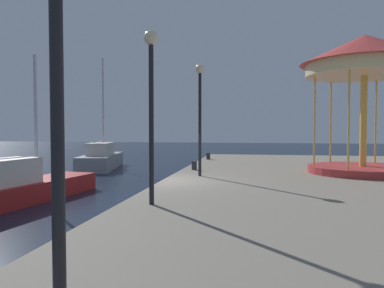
# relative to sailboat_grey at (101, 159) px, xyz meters

# --- Properties ---
(ground_plane) EXTENTS (120.00, 120.00, 0.00)m
(ground_plane) POSITION_rel_sailboat_grey_xyz_m (6.91, -10.53, -0.68)
(ground_plane) COLOR black
(quay_dock) EXTENTS (14.46, 28.56, 0.80)m
(quay_dock) POSITION_rel_sailboat_grey_xyz_m (14.14, -10.53, -0.28)
(quay_dock) COLOR gray
(quay_dock) RESTS_ON ground
(sailboat_grey) EXTENTS (3.18, 6.59, 7.53)m
(sailboat_grey) POSITION_rel_sailboat_grey_xyz_m (0.00, 0.00, 0.00)
(sailboat_grey) COLOR gray
(sailboat_grey) RESTS_ON ground
(sailboat_red) EXTENTS (2.54, 6.24, 5.46)m
(sailboat_red) POSITION_rel_sailboat_grey_xyz_m (1.90, -11.31, -0.07)
(sailboat_red) COLOR maroon
(sailboat_red) RESTS_ON ground
(carousel) EXTENTS (5.23, 5.23, 5.75)m
(carousel) POSITION_rel_sailboat_grey_xyz_m (14.67, -7.08, 4.48)
(carousel) COLOR #B23333
(carousel) RESTS_ON quay_dock
(lamp_post_near_edge) EXTENTS (0.36, 0.36, 4.10)m
(lamp_post_near_edge) POSITION_rel_sailboat_grey_xyz_m (8.49, -20.52, 2.95)
(lamp_post_near_edge) COLOR black
(lamp_post_near_edge) RESTS_ON quay_dock
(lamp_post_mid_promenade) EXTENTS (0.36, 0.36, 4.23)m
(lamp_post_mid_promenade) POSITION_rel_sailboat_grey_xyz_m (7.73, -14.81, 3.02)
(lamp_post_mid_promenade) COLOR black
(lamp_post_mid_promenade) RESTS_ON quay_dock
(lamp_post_far_end) EXTENTS (0.36, 0.36, 4.38)m
(lamp_post_far_end) POSITION_rel_sailboat_grey_xyz_m (8.08, -9.10, 3.11)
(lamp_post_far_end) COLOR black
(lamp_post_far_end) RESTS_ON quay_dock
(bollard_center) EXTENTS (0.24, 0.24, 0.40)m
(bollard_center) POSITION_rel_sailboat_grey_xyz_m (7.40, -1.02, 0.32)
(bollard_center) COLOR #2D2D33
(bollard_center) RESTS_ON quay_dock
(bollard_north) EXTENTS (0.24, 0.24, 0.40)m
(bollard_north) POSITION_rel_sailboat_grey_xyz_m (7.50, -6.95, 0.32)
(bollard_north) COLOR #2D2D33
(bollard_north) RESTS_ON quay_dock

